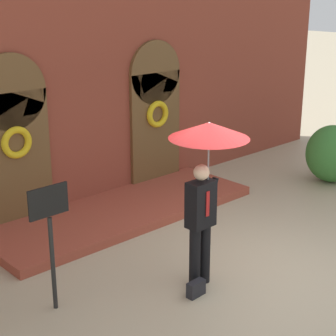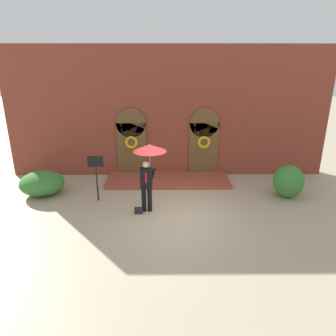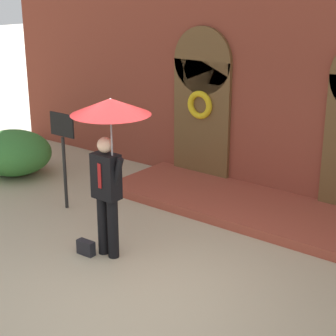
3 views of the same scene
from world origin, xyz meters
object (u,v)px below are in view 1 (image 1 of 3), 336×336
(person_with_umbrella, at_px, (207,155))
(sign_post, at_px, (50,228))
(shrub_right, at_px, (332,154))
(handbag, at_px, (196,289))

(person_with_umbrella, bearing_deg, sign_post, 156.33)
(shrub_right, bearing_deg, sign_post, -177.66)
(person_with_umbrella, xyz_separation_m, handbag, (-0.37, -0.20, -1.80))
(sign_post, bearing_deg, shrub_right, 2.34)
(handbag, xyz_separation_m, shrub_right, (5.56, 1.35, 0.51))
(handbag, height_order, sign_post, sign_post)
(handbag, height_order, shrub_right, shrub_right)
(person_with_umbrella, height_order, sign_post, person_with_umbrella)
(handbag, relative_size, shrub_right, 0.23)
(person_with_umbrella, bearing_deg, shrub_right, 12.49)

